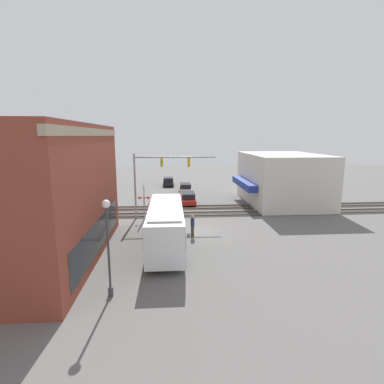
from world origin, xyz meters
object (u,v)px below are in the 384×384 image
at_px(streetlamp, 108,240).
at_px(pedestrian_at_crossing, 150,209).
at_px(parked_car_red, 188,198).
at_px(crossing_signal, 144,198).
at_px(city_bus, 166,224).
at_px(pedestrian_near_bus, 193,225).
at_px(parked_car_black, 168,182).
at_px(parked_car_silver, 185,188).

distance_m(streetlamp, pedestrian_at_crossing, 16.04).
bearing_deg(parked_car_red, crossing_signal, 144.87).
relative_size(city_bus, parked_car_red, 2.14).
xyz_separation_m(parked_car_red, pedestrian_at_crossing, (-6.41, 4.43, 0.25)).
distance_m(city_bus, pedestrian_near_bus, 3.42).
bearing_deg(parked_car_black, parked_car_red, -169.57).
relative_size(crossing_signal, parked_car_red, 0.79).
bearing_deg(crossing_signal, city_bus, -163.74).
relative_size(parked_car_red, parked_car_black, 1.12).
bearing_deg(parked_car_silver, city_bus, 173.46).
distance_m(pedestrian_near_bus, pedestrian_at_crossing, 7.52).
bearing_deg(pedestrian_near_bus, parked_car_red, -1.60).
bearing_deg(streetlamp, parked_car_black, -4.58).
bearing_deg(crossing_signal, parked_car_red, -35.13).
distance_m(parked_car_red, pedestrian_near_bus, 12.74).
relative_size(streetlamp, parked_car_silver, 1.12).
bearing_deg(parked_car_red, parked_car_black, 10.43).
bearing_deg(parked_car_silver, crossing_signal, 161.18).
height_order(parked_car_black, pedestrian_at_crossing, pedestrian_at_crossing).
height_order(streetlamp, parked_car_silver, streetlamp).
relative_size(streetlamp, pedestrian_near_bus, 2.88).
bearing_deg(pedestrian_near_bus, parked_car_black, 4.78).
xyz_separation_m(crossing_signal, pedestrian_at_crossing, (0.64, -0.54, -1.37)).
bearing_deg(city_bus, parked_car_black, -0.00).
xyz_separation_m(streetlamp, parked_car_black, (36.38, -2.91, -2.50)).
height_order(parked_car_red, pedestrian_near_bus, pedestrian_near_bus).
height_order(parked_car_silver, pedestrian_near_bus, pedestrian_near_bus).
bearing_deg(parked_car_silver, pedestrian_near_bus, 178.99).
bearing_deg(streetlamp, city_bus, -22.32).
bearing_deg(pedestrian_at_crossing, parked_car_black, -5.08).
bearing_deg(streetlamp, parked_car_red, -13.91).
xyz_separation_m(city_bus, pedestrian_at_crossing, (8.75, 1.83, -0.92)).
relative_size(city_bus, streetlamp, 1.94).
relative_size(streetlamp, pedestrian_at_crossing, 2.96).
distance_m(city_bus, crossing_signal, 8.45).
relative_size(city_bus, pedestrian_at_crossing, 5.75).
relative_size(city_bus, parked_car_silver, 2.18).
bearing_deg(parked_car_silver, pedestrian_at_crossing, 162.36).
xyz_separation_m(streetlamp, parked_car_silver, (29.76, -5.51, -2.51)).
relative_size(city_bus, parked_car_black, 2.40).
distance_m(crossing_signal, pedestrian_near_bus, 7.44).
height_order(parked_car_red, parked_car_silver, parked_car_red).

